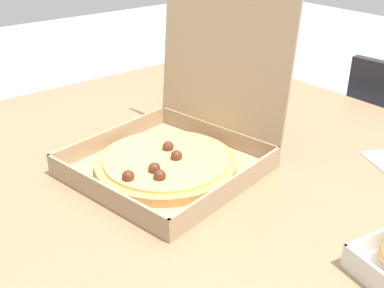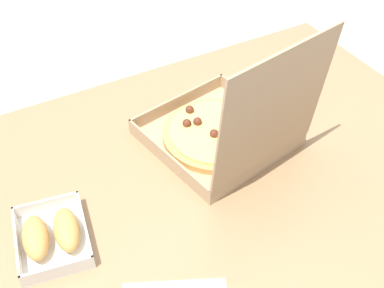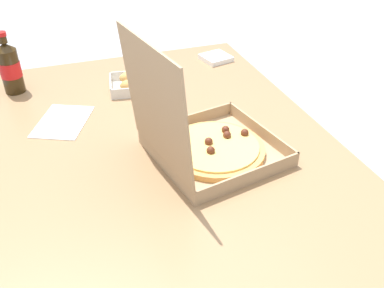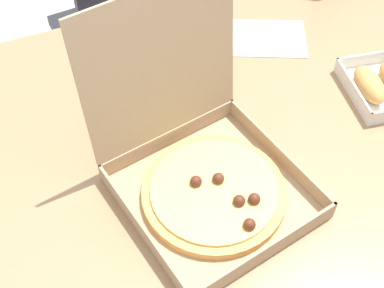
% 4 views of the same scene
% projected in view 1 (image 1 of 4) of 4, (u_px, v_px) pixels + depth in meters
% --- Properties ---
extents(dining_table, '(1.41, 1.03, 0.74)m').
position_uv_depth(dining_table, '(246.00, 195.00, 1.00)').
color(dining_table, '#997551').
rests_on(dining_table, ground_plane).
extents(pizza_box_open, '(0.40, 0.42, 0.38)m').
position_uv_depth(pizza_box_open, '(177.00, 142.00, 0.96)').
color(pizza_box_open, tan).
rests_on(pizza_box_open, dining_table).
extents(dipping_sauce_cup, '(0.06, 0.06, 0.02)m').
position_uv_depth(dipping_sauce_cup, '(209.00, 58.00, 1.64)').
color(dipping_sauce_cup, white).
rests_on(dipping_sauce_cup, dining_table).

